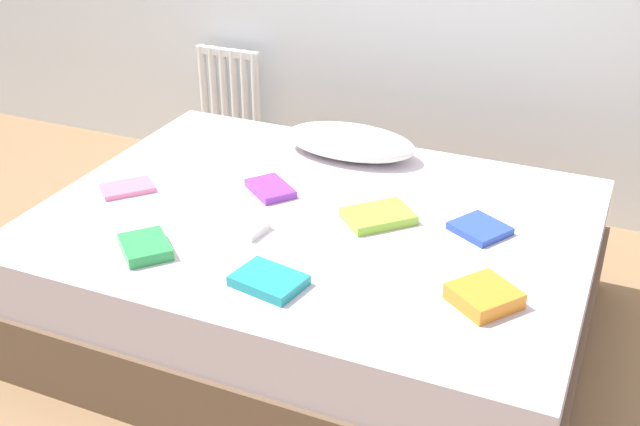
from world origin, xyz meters
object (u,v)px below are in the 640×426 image
Objects in this scene: pillow at (350,142)px; textbook_orange at (484,296)px; textbook_blue at (480,229)px; textbook_green at (145,247)px; bed at (315,273)px; textbook_pink at (127,188)px; textbook_purple at (270,189)px; textbook_white at (241,226)px; textbook_teal at (269,281)px; textbook_lime at (378,216)px; radiator at (230,98)px.

textbook_orange is (0.77, -0.86, -0.04)m from pillow.
textbook_orange reaches higher than textbook_blue.
bed is at bearing 91.47° from textbook_green.
textbook_purple is at bearing -25.98° from textbook_pink.
pillow reaches higher than textbook_white.
textbook_green is at bearing -171.16° from textbook_teal.
textbook_blue is at bearing 38.97° from textbook_purple.
textbook_orange is (0.47, -0.36, 0.01)m from textbook_lime.
textbook_blue is at bearing 29.41° from textbook_white.
textbook_lime reaches higher than bed.
textbook_orange is 1.04× the size of textbook_white.
textbook_purple is at bearing -108.90° from pillow.
bed is at bearing -39.50° from textbook_pink.
textbook_white is (-0.11, -0.75, -0.05)m from pillow.
textbook_pink is 1.11× the size of textbook_blue.
pillow is 3.20× the size of textbook_orange.
radiator is at bearing 152.96° from textbook_green.
textbook_blue is (0.58, 0.11, 0.27)m from bed.
textbook_purple is (-0.92, 0.41, -0.01)m from textbook_orange.
textbook_green is (-1.11, -0.15, -0.01)m from textbook_orange.
textbook_blue is (1.00, 0.58, -0.01)m from textbook_green.
textbook_orange is at bearing 0.14° from textbook_white.
textbook_blue reaches higher than bed.
textbook_lime is 0.82m from textbook_green.
textbook_blue is (0.53, 0.59, -0.00)m from textbook_teal.
bed is at bearing 54.73° from textbook_white.
textbook_lime is at bearing -58.34° from pillow.
textbook_pink is at bearing -140.24° from textbook_blue.
textbook_purple is at bearing 128.76° from textbook_lime.
textbook_white is (0.22, 0.26, -0.01)m from textbook_green.
textbook_teal is at bearing -57.21° from radiator.
textbook_blue is (0.77, 0.32, -0.00)m from textbook_white.
textbook_blue is (0.66, -0.43, -0.05)m from pillow.
textbook_blue is (0.35, 0.06, -0.00)m from textbook_lime.
textbook_orange is 1.02× the size of textbook_blue.
textbook_teal is at bearing -152.97° from textbook_lime.
textbook_lime is 0.56m from textbook_teal.
textbook_orange is at bearing 13.99° from textbook_purple.
textbook_white is (-0.42, -0.26, -0.00)m from textbook_lime.
textbook_pink is 1.04× the size of textbook_green.
textbook_orange is (1.72, -1.52, 0.13)m from radiator.
textbook_orange is 0.92× the size of textbook_pink.
textbook_orange is 0.91× the size of textbook_purple.
textbook_lime is 0.46m from textbook_purple.
bed is at bearing 15.08° from textbook_purple.
textbook_purple is at bearing 104.25° from textbook_white.
textbook_pink is at bearing -151.36° from textbook_orange.
radiator is 1.64m from textbook_white.
bed is 10.33× the size of textbook_pink.
textbook_teal is at bearing -101.22° from textbook_blue.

